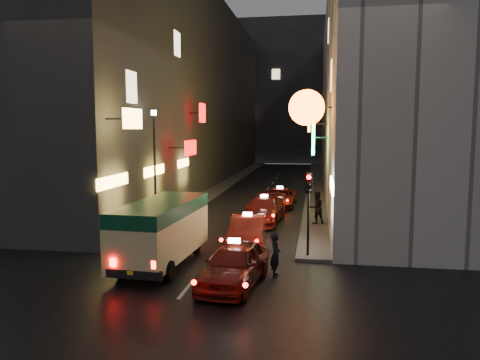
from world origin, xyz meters
The scene contains 15 objects.
ground centered at (0.00, 0.00, 0.00)m, with size 120.00×120.00×0.00m, color black.
building_left centered at (-8.00, 33.99, 9.00)m, with size 7.52×52.10×18.00m.
building_right centered at (8.00, 33.99, 9.00)m, with size 8.13×52.00×18.00m.
building_far centered at (0.00, 66.00, 11.00)m, with size 30.00×10.00×22.00m, color #37373C.
sidewalk_left centered at (-4.25, 34.00, 0.07)m, with size 1.50×52.00×0.15m, color #4D4B48.
sidewalk_right centered at (4.25, 34.00, 0.07)m, with size 1.50×52.00×0.15m, color #4D4B48.
minibus centered at (-1.73, 6.78, 1.61)m, with size 2.41×6.05×2.56m.
taxi_near centered at (1.54, 4.81, 0.87)m, with size 2.89×5.72×1.92m.
taxi_second centered at (1.21, 10.17, 0.84)m, with size 2.47×5.38×1.84m.
taxi_third centered at (1.34, 15.83, 0.86)m, with size 2.70×5.56×1.88m.
taxi_far centered at (1.81, 21.49, 0.74)m, with size 2.01×4.69×1.65m.
pedestrian_crossing centered at (2.87, 6.04, 0.92)m, with size 0.61×0.39×1.84m, color black.
pedestrian_sidewalk centered at (4.33, 15.24, 1.16)m, with size 0.76×0.48×2.02m, color black.
traffic_light centered at (4.00, 8.47, 2.69)m, with size 0.26×0.43×3.50m.
lamp_post centered at (-4.20, 13.00, 3.72)m, with size 0.28×0.28×6.22m.
Camera 1 is at (4.30, -10.72, 5.46)m, focal length 35.00 mm.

